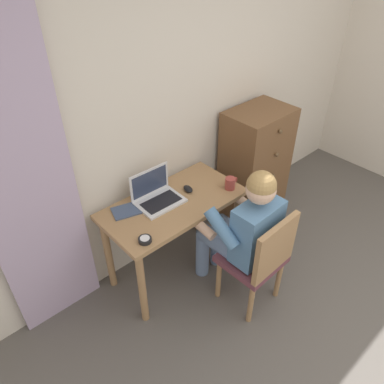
% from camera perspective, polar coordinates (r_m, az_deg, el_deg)
% --- Properties ---
extents(wall_back, '(4.80, 0.05, 2.50)m').
position_cam_1_polar(wall_back, '(3.08, 0.56, 13.35)').
color(wall_back, beige).
rests_on(wall_back, ground_plane).
extents(curtain_panel, '(0.59, 0.03, 2.28)m').
position_cam_1_polar(curtain_panel, '(2.46, -23.79, 0.28)').
color(curtain_panel, '#B29EBC').
rests_on(curtain_panel, ground_plane).
extents(desk, '(1.09, 0.56, 0.74)m').
position_cam_1_polar(desk, '(2.88, -2.81, -3.50)').
color(desk, '#9E754C').
rests_on(desk, ground_plane).
extents(dresser, '(0.59, 0.45, 1.12)m').
position_cam_1_polar(dresser, '(3.58, 9.49, 3.93)').
color(dresser, brown).
rests_on(dresser, ground_plane).
extents(chair, '(0.43, 0.41, 0.87)m').
position_cam_1_polar(chair, '(2.77, 10.32, -9.85)').
color(chair, brown).
rests_on(chair, ground_plane).
extents(person_seated, '(0.54, 0.59, 1.19)m').
position_cam_1_polar(person_seated, '(2.72, 7.72, -5.26)').
color(person_seated, '#6B84AD').
rests_on(person_seated, ground_plane).
extents(laptop, '(0.34, 0.26, 0.24)m').
position_cam_1_polar(laptop, '(2.80, -5.43, -0.46)').
color(laptop, silver).
rests_on(laptop, desk).
extents(computer_mouse, '(0.08, 0.11, 0.03)m').
position_cam_1_polar(computer_mouse, '(2.91, -0.61, 0.48)').
color(computer_mouse, black).
rests_on(computer_mouse, desk).
extents(desk_clock, '(0.09, 0.09, 0.03)m').
position_cam_1_polar(desk_clock, '(2.49, -7.19, -7.24)').
color(desk_clock, black).
rests_on(desk_clock, desk).
extents(notebook_pad, '(0.24, 0.20, 0.01)m').
position_cam_1_polar(notebook_pad, '(2.75, -9.88, -2.80)').
color(notebook_pad, '#3D4C6B').
rests_on(notebook_pad, desk).
extents(coffee_mug, '(0.12, 0.08, 0.09)m').
position_cam_1_polar(coffee_mug, '(2.93, 5.88, 1.35)').
color(coffee_mug, '#9E3D38').
rests_on(coffee_mug, desk).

